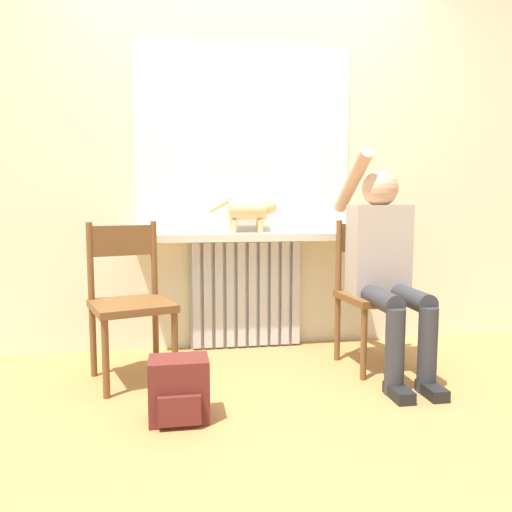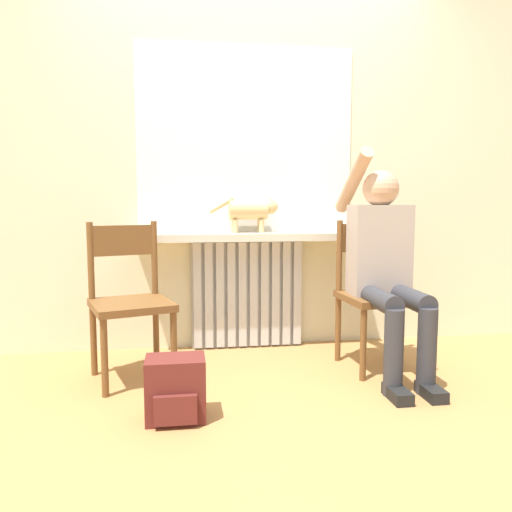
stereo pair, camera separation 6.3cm
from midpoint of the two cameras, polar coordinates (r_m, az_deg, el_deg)
ground_plane at (r=2.42m, az=2.32°, el=-17.90°), size 12.00×12.00×0.00m
wall_with_window at (r=3.44m, az=-1.91°, el=12.23°), size 7.00×0.06×2.70m
radiator at (r=3.40m, az=-1.67°, el=-4.32°), size 0.75×0.08×0.74m
windowsill at (r=3.28m, az=-1.51°, el=2.22°), size 1.50×0.24×0.05m
window_glass at (r=3.41m, az=-1.83°, el=13.06°), size 1.44×0.01×1.22m
chair_left at (r=2.86m, az=-14.84°, el=-4.79°), size 0.52×0.52×0.88m
chair_right at (r=3.08m, az=12.92°, el=-3.97°), size 0.45×0.45×0.88m
person at (r=2.95m, az=13.94°, el=-0.43°), size 0.36×0.99×1.30m
cat at (r=3.29m, az=-1.26°, el=5.23°), size 0.46×0.12×0.24m
backpack at (r=2.36m, az=-9.58°, el=-14.86°), size 0.27×0.22×0.29m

